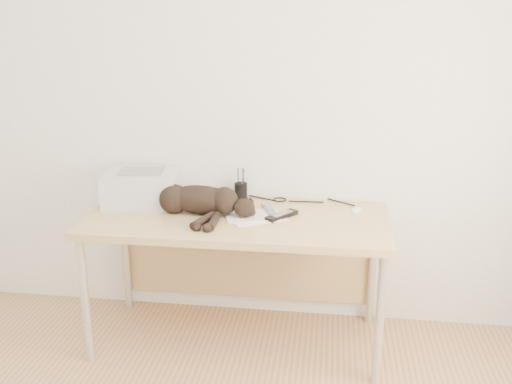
# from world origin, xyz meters

# --- Properties ---
(wall_back) EXTENTS (3.50, 0.00, 3.50)m
(wall_back) POSITION_xyz_m (0.00, 1.75, 1.30)
(wall_back) COLOR white
(wall_back) RESTS_ON floor
(desk) EXTENTS (1.60, 0.70, 0.74)m
(desk) POSITION_xyz_m (0.00, 1.48, 0.61)
(desk) COLOR tan
(desk) RESTS_ON floor
(printer) EXTENTS (0.45, 0.39, 0.19)m
(printer) POSITION_xyz_m (-0.57, 1.56, 0.83)
(printer) COLOR #BBBBC0
(printer) RESTS_ON desk
(papers) EXTENTS (0.37, 0.32, 0.01)m
(papers) POSITION_xyz_m (0.10, 1.40, 0.74)
(papers) COLOR white
(papers) RESTS_ON desk
(cat) EXTENTS (0.72, 0.37, 0.16)m
(cat) POSITION_xyz_m (-0.22, 1.42, 0.81)
(cat) COLOR black
(cat) RESTS_ON desk
(mug) EXTENTS (0.14, 0.14, 0.10)m
(mug) POSITION_xyz_m (-0.22, 1.62, 0.79)
(mug) COLOR silver
(mug) RESTS_ON desk
(pen_cup) EXTENTS (0.07, 0.07, 0.19)m
(pen_cup) POSITION_xyz_m (-0.02, 1.68, 0.79)
(pen_cup) COLOR black
(pen_cup) RESTS_ON desk
(remote_grey) EXTENTS (0.10, 0.18, 0.02)m
(remote_grey) POSITION_xyz_m (0.16, 1.51, 0.75)
(remote_grey) COLOR gray
(remote_grey) RESTS_ON desk
(remote_black) EXTENTS (0.17, 0.19, 0.02)m
(remote_black) POSITION_xyz_m (0.24, 1.42, 0.75)
(remote_black) COLOR black
(remote_black) RESTS_ON desk
(mouse) EXTENTS (0.08, 0.11, 0.03)m
(mouse) POSITION_xyz_m (0.63, 1.57, 0.76)
(mouse) COLOR white
(mouse) RESTS_ON desk
(cable_tangle) EXTENTS (1.36, 0.08, 0.01)m
(cable_tangle) POSITION_xyz_m (0.00, 1.70, 0.75)
(cable_tangle) COLOR black
(cable_tangle) RESTS_ON desk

